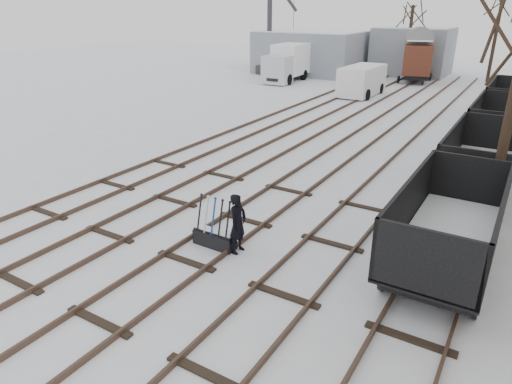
% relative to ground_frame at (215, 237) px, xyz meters
% --- Properties ---
extents(ground, '(120.00, 120.00, 0.00)m').
position_rel_ground_frame_xyz_m(ground, '(-0.14, -1.13, -0.28)').
color(ground, white).
rests_on(ground, ground).
extents(tracks, '(13.90, 52.00, 0.16)m').
position_rel_ground_frame_xyz_m(tracks, '(-0.14, 12.54, -0.21)').
color(tracks, black).
rests_on(tracks, ground).
extents(shed_left, '(10.00, 8.00, 4.10)m').
position_rel_ground_frame_xyz_m(shed_left, '(-13.14, 34.87, 1.76)').
color(shed_left, gray).
rests_on(shed_left, ground).
extents(shed_right, '(7.00, 6.00, 4.50)m').
position_rel_ground_frame_xyz_m(shed_right, '(-4.14, 38.87, 1.96)').
color(shed_right, gray).
rests_on(shed_right, ground).
extents(ground_frame, '(1.31, 0.44, 1.49)m').
position_rel_ground_frame_xyz_m(ground_frame, '(0.00, 0.00, 0.00)').
color(ground_frame, black).
rests_on(ground_frame, ground).
extents(worker, '(0.42, 0.64, 1.75)m').
position_rel_ground_frame_xyz_m(worker, '(0.75, 0.10, 0.59)').
color(worker, black).
rests_on(worker, ground).
extents(freight_wagon_a, '(2.29, 5.73, 2.34)m').
position_rel_ground_frame_xyz_m(freight_wagon_a, '(5.86, 2.23, 0.61)').
color(freight_wagon_a, black).
rests_on(freight_wagon_a, ground).
extents(freight_wagon_b, '(2.29, 5.73, 2.34)m').
position_rel_ground_frame_xyz_m(freight_wagon_b, '(5.86, 8.63, 0.61)').
color(freight_wagon_b, black).
rests_on(freight_wagon_b, ground).
extents(freight_wagon_c, '(2.29, 5.73, 2.34)m').
position_rel_ground_frame_xyz_m(freight_wagon_c, '(5.86, 15.03, 0.61)').
color(freight_wagon_c, black).
rests_on(freight_wagon_c, ground).
extents(freight_wagon_d, '(2.29, 5.73, 2.34)m').
position_rel_ground_frame_xyz_m(freight_wagon_d, '(5.86, 21.43, 0.61)').
color(freight_wagon_d, black).
rests_on(freight_wagon_d, ground).
extents(box_van_wagon, '(3.59, 5.26, 3.66)m').
position_rel_ground_frame_xyz_m(box_van_wagon, '(-2.51, 33.98, 1.85)').
color(box_van_wagon, black).
rests_on(box_van_wagon, ground).
extents(lorry, '(2.57, 7.20, 3.22)m').
position_rel_ground_frame_xyz_m(lorry, '(-12.58, 28.80, 1.38)').
color(lorry, black).
rests_on(lorry, ground).
extents(panel_van, '(2.30, 5.06, 2.21)m').
position_rel_ground_frame_xyz_m(panel_van, '(-4.43, 25.10, 0.87)').
color(panel_van, white).
rests_on(panel_van, ground).
extents(crane, '(2.15, 5.78, 9.79)m').
position_rel_ground_frame_xyz_m(crane, '(-16.27, 31.74, 2.29)').
color(crane, '#2D2D32').
rests_on(crane, ground).
extents(tree_near, '(0.30, 0.30, 6.58)m').
position_rel_ground_frame_xyz_m(tree_near, '(6.58, 5.79, 3.01)').
color(tree_near, black).
rests_on(tree_near, ground).
extents(tree_far_left, '(0.30, 0.30, 6.47)m').
position_rel_ground_frame_xyz_m(tree_far_left, '(-4.03, 36.51, 2.95)').
color(tree_far_left, black).
rests_on(tree_far_left, ground).
extents(tree_far_right, '(0.30, 0.30, 7.72)m').
position_rel_ground_frame_xyz_m(tree_far_right, '(3.11, 37.55, 3.57)').
color(tree_far_right, black).
rests_on(tree_far_right, ground).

